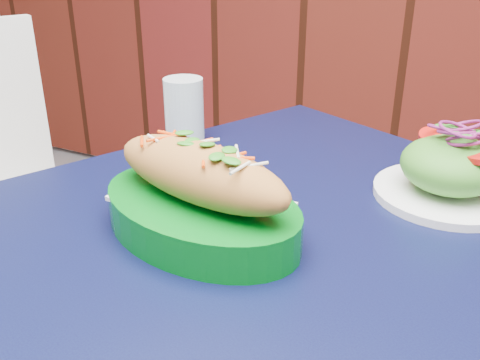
% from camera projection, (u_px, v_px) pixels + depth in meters
% --- Properties ---
extents(cafe_table, '(1.06, 1.06, 0.75)m').
position_uv_depth(cafe_table, '(292.00, 288.00, 0.72)').
color(cafe_table, black).
rests_on(cafe_table, ground).
extents(banh_mi_basket, '(0.31, 0.24, 0.13)m').
position_uv_depth(banh_mi_basket, '(200.00, 196.00, 0.66)').
color(banh_mi_basket, '#016414').
rests_on(banh_mi_basket, cafe_table).
extents(salad_plate, '(0.21, 0.21, 0.12)m').
position_uv_depth(salad_plate, '(450.00, 170.00, 0.76)').
color(salad_plate, white).
rests_on(salad_plate, cafe_table).
extents(water_glass, '(0.07, 0.07, 0.12)m').
position_uv_depth(water_glass, '(184.00, 110.00, 0.97)').
color(water_glass, silver).
rests_on(water_glass, cafe_table).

